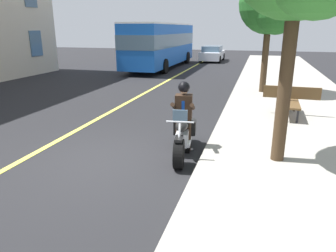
# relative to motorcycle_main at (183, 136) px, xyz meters

# --- Properties ---
(ground_plane) EXTENTS (80.00, 80.00, 0.00)m
(ground_plane) POSITION_rel_motorcycle_main_xyz_m (0.92, -1.47, -0.45)
(ground_plane) COLOR black
(sidewalk_curb) EXTENTS (60.00, 5.00, 0.15)m
(sidewalk_curb) POSITION_rel_motorcycle_main_xyz_m (0.92, 3.03, -0.38)
(sidewalk_curb) COLOR #9E998E
(sidewalk_curb) RESTS_ON ground_plane
(lane_center_stripe) EXTENTS (60.00, 0.16, 0.01)m
(lane_center_stripe) POSITION_rel_motorcycle_main_xyz_m (0.92, -3.47, -0.45)
(lane_center_stripe) COLOR #E5DB4C
(lane_center_stripe) RESTS_ON ground_plane
(motorcycle_main) EXTENTS (2.22, 0.79, 1.26)m
(motorcycle_main) POSITION_rel_motorcycle_main_xyz_m (0.00, 0.00, 0.00)
(motorcycle_main) COLOR black
(motorcycle_main) RESTS_ON ground_plane
(rider_main) EXTENTS (0.68, 0.61, 1.74)m
(rider_main) POSITION_rel_motorcycle_main_xyz_m (-0.19, -0.03, 0.58)
(rider_main) COLOR black
(rider_main) RESTS_ON ground_plane
(bus_near) EXTENTS (11.05, 2.70, 3.30)m
(bus_near) POSITION_rel_motorcycle_main_xyz_m (-16.74, -5.71, 1.42)
(bus_near) COLOR blue
(bus_near) RESTS_ON ground_plane
(car_dark) EXTENTS (4.60, 1.92, 1.40)m
(car_dark) POSITION_rel_motorcycle_main_xyz_m (-22.88, -2.68, 0.24)
(car_dark) COLOR white
(car_dark) RESTS_ON ground_plane
(bench_sidewalk) EXTENTS (1.81, 1.80, 0.95)m
(bench_sidewalk) POSITION_rel_motorcycle_main_xyz_m (-3.88, 2.73, 0.26)
(bench_sidewalk) COLOR brown
(bench_sidewalk) RESTS_ON sidewalk_curb
(street_tree_curbside) EXTENTS (2.80, 2.60, 5.12)m
(street_tree_curbside) POSITION_rel_motorcycle_main_xyz_m (-7.81, 1.91, 3.39)
(street_tree_curbside) COLOR #42301E
(street_tree_curbside) RESTS_ON sidewalk_curb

